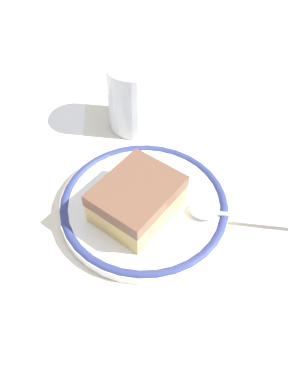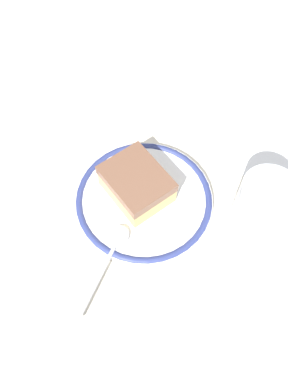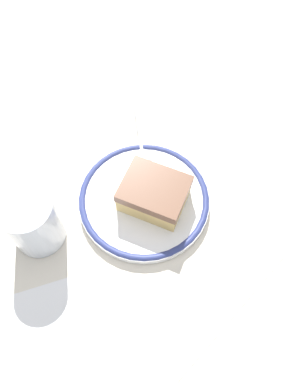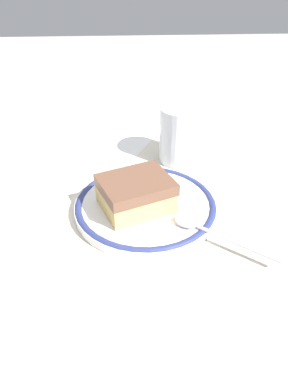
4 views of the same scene
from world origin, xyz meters
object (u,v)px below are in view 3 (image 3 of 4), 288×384
at_px(plate, 144,199).
at_px(spoon, 141,148).
at_px(cup, 34,223).
at_px(napkin, 54,321).
at_px(cake_slice, 154,194).

relative_size(plate, spoon, 1.65).
height_order(cup, napkin, cup).
relative_size(cake_slice, cup, 1.20).
height_order(spoon, napkin, spoon).
distance_m(cake_slice, cup, 0.18).
bearing_deg(napkin, spoon, -158.37).
height_order(plate, spoon, spoon).
relative_size(cake_slice, spoon, 0.94).
xyz_separation_m(cake_slice, napkin, (0.22, 0.03, -0.04)).
relative_size(cup, napkin, 0.75).
xyz_separation_m(plate, cup, (0.15, -0.07, 0.04)).
distance_m(spoon, napkin, 0.30).
bearing_deg(spoon, cup, -1.04).
height_order(plate, cup, cup).
bearing_deg(plate, cup, -25.44).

